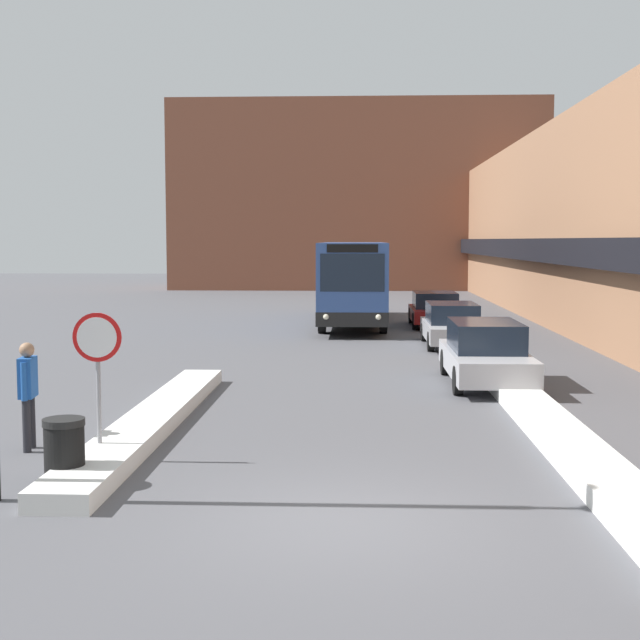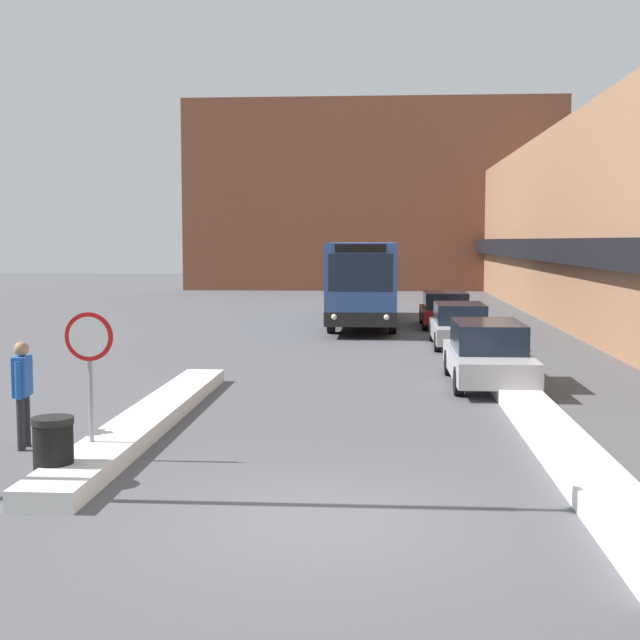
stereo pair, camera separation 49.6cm
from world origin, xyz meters
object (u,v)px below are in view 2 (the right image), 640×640
(pedestrian, at_px, (22,384))
(trash_bin, at_px, (53,450))
(city_bus, at_px, (364,280))
(stop_sign, at_px, (89,353))
(parked_car_back, at_px, (445,309))
(parked_car_front, at_px, (488,353))
(parked_car_middle, at_px, (460,325))

(pedestrian, bearing_deg, trash_bin, 25.14)
(pedestrian, distance_m, trash_bin, 2.48)
(city_bus, height_order, stop_sign, city_bus)
(parked_car_back, height_order, pedestrian, pedestrian)
(parked_car_front, bearing_deg, parked_car_middle, 90.00)
(parked_car_front, relative_size, stop_sign, 2.08)
(parked_car_middle, bearing_deg, pedestrian, -119.60)
(parked_car_front, height_order, pedestrian, pedestrian)
(parked_car_middle, xyz_separation_m, pedestrian, (-8.40, -14.79, 0.37))
(city_bus, xyz_separation_m, stop_sign, (-3.78, -22.97, -0.12))
(parked_car_back, bearing_deg, pedestrian, -111.46)
(parked_car_front, height_order, parked_car_back, parked_car_front)
(city_bus, height_order, trash_bin, city_bus)
(parked_car_middle, height_order, trash_bin, parked_car_middle)
(parked_car_back, bearing_deg, city_bus, 164.49)
(parked_car_middle, distance_m, trash_bin, 18.28)
(stop_sign, distance_m, trash_bin, 1.82)
(stop_sign, bearing_deg, trash_bin, -93.95)
(parked_car_back, distance_m, trash_bin, 24.48)
(stop_sign, bearing_deg, parked_car_front, 47.89)
(parked_car_middle, relative_size, pedestrian, 2.57)
(parked_car_front, xyz_separation_m, parked_car_middle, (-0.00, 7.70, -0.05))
(city_bus, bearing_deg, trash_bin, -99.05)
(parked_car_middle, xyz_separation_m, trash_bin, (-7.13, -16.84, -0.22))
(parked_car_back, relative_size, stop_sign, 1.83)
(parked_car_back, relative_size, trash_bin, 4.48)
(parked_car_front, bearing_deg, pedestrian, -139.83)
(pedestrian, bearing_deg, parked_car_middle, 143.61)
(city_bus, distance_m, pedestrian, 22.88)
(parked_car_front, xyz_separation_m, stop_sign, (-7.04, -7.78, 0.94))
(pedestrian, relative_size, trash_bin, 1.87)
(parked_car_front, bearing_deg, city_bus, 102.10)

